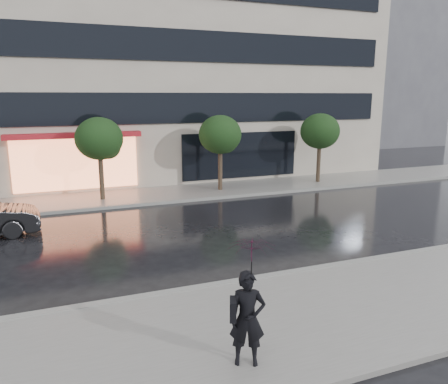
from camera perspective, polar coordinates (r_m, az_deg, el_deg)
name	(u,v)px	position (r m, az deg, el deg)	size (l,w,h in m)	color
ground	(246,268)	(13.01, 2.88, -9.85)	(120.00, 120.00, 0.00)	black
sidewalk_near	(305,317)	(10.39, 10.53, -15.74)	(60.00, 4.50, 0.12)	slate
sidewalk_far	(163,194)	(22.33, -7.94, -0.28)	(60.00, 3.50, 0.12)	slate
curb_near	(261,278)	(12.15, 4.85, -11.19)	(60.00, 0.25, 0.14)	gray
curb_far	(172,202)	(20.67, -6.80, -1.25)	(60.00, 0.25, 0.14)	gray
office_building	(130,29)	(29.64, -12.22, 20.07)	(30.00, 12.76, 18.00)	#BAAF9D
bg_building_right	(364,66)	(49.87, 17.77, 15.40)	(12.00, 12.00, 16.00)	#4C4C54
tree_mid_west	(100,140)	(21.19, -15.83, 6.53)	(2.20, 2.20, 3.99)	#33261C
tree_mid_east	(221,136)	(22.57, -0.39, 7.33)	(2.20, 2.20, 3.99)	#33261C
tree_far_east	(321,132)	(25.33, 12.50, 7.60)	(2.20, 2.20, 3.99)	#33261C
pedestrian_with_umbrella	(249,288)	(7.92, 3.35, -12.39)	(1.13, 1.14, 2.39)	black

